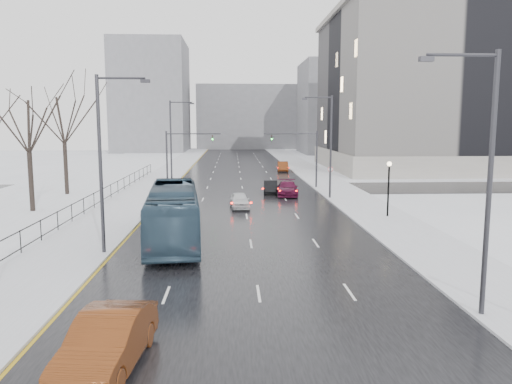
{
  "coord_description": "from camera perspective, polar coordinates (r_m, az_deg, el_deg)",
  "views": [
    {
      "loc": [
        -1.1,
        -7.85,
        7.41
      ],
      "look_at": [
        0.57,
        27.38,
        2.5
      ],
      "focal_mm": 35.0,
      "sensor_mm": 36.0,
      "label": 1
    }
  ],
  "objects": [
    {
      "name": "streetlight_l_near",
      "position": [
        28.79,
        -16.95,
        4.01
      ],
      "size": [
        2.95,
        0.25,
        10.0
      ],
      "color": "#2D2D33",
      "rests_on": "ground"
    },
    {
      "name": "bldg_far_center",
      "position": [
        147.95,
        -0.74,
        8.54
      ],
      "size": [
        30.0,
        18.0,
        18.0
      ],
      "primitive_type": "cube",
      "color": "slate",
      "rests_on": "ground"
    },
    {
      "name": "sidewalk_right",
      "position": [
        69.23,
        6.96,
        1.79
      ],
      "size": [
        5.0,
        150.0,
        0.16
      ],
      "primitive_type": "cube",
      "color": "silver",
      "rests_on": "ground"
    },
    {
      "name": "bldg_far_left",
      "position": [
        134.65,
        -11.84,
        10.56
      ],
      "size": [
        18.0,
        22.0,
        28.0
      ],
      "primitive_type": "cube",
      "color": "slate",
      "rests_on": "ground"
    },
    {
      "name": "streetlight_r_mid",
      "position": [
        48.78,
        8.29,
        5.74
      ],
      "size": [
        2.95,
        0.25,
        10.0
      ],
      "color": "#2D2D33",
      "rests_on": "ground"
    },
    {
      "name": "bldg_far_right",
      "position": [
        126.3,
        10.76,
        9.41
      ],
      "size": [
        24.0,
        20.0,
        22.0
      ],
      "primitive_type": "cube",
      "color": "slate",
      "rests_on": "ground"
    },
    {
      "name": "no_uturn_sign",
      "position": [
        53.11,
        8.49,
        2.32
      ],
      "size": [
        0.6,
        0.06,
        2.7
      ],
      "color": "#2D2D33",
      "rests_on": "sidewalk_right"
    },
    {
      "name": "sedan_center_near",
      "position": [
        43.39,
        -1.88,
        -0.95
      ],
      "size": [
        1.86,
        4.09,
        1.36
      ],
      "primitive_type": "imported",
      "rotation": [
        0.0,
        0.0,
        0.06
      ],
      "color": "silver",
      "rests_on": "road"
    },
    {
      "name": "streetlight_r_near",
      "position": [
        20.19,
        24.64,
        2.12
      ],
      "size": [
        2.95,
        0.25,
        10.0
      ],
      "color": "#2D2D33",
      "rests_on": "ground"
    },
    {
      "name": "tree_park_d",
      "position": [
        45.67,
        -24.13,
        -2.11
      ],
      "size": [
        8.75,
        8.75,
        12.5
      ],
      "primitive_type": null,
      "color": "black",
      "rests_on": "ground"
    },
    {
      "name": "streetlight_l_far",
      "position": [
        60.3,
        -9.49,
        6.11
      ],
      "size": [
        2.95,
        0.25,
        10.0
      ],
      "color": "#2D2D33",
      "rests_on": "ground"
    },
    {
      "name": "sedan_right_distant",
      "position": [
        76.29,
        3.08,
        2.93
      ],
      "size": [
        1.85,
        4.6,
        1.49
      ],
      "primitive_type": "imported",
      "rotation": [
        0.0,
        0.0,
        -0.06
      ],
      "color": "maroon",
      "rests_on": "road"
    },
    {
      "name": "park_strip",
      "position": [
        70.82,
        -18.18,
        1.57
      ],
      "size": [
        14.0,
        150.0,
        0.12
      ],
      "primitive_type": "cube",
      "color": "white",
      "rests_on": "ground"
    },
    {
      "name": "tree_park_e",
      "position": [
        55.1,
        -20.76,
        -0.32
      ],
      "size": [
        9.45,
        9.45,
        13.5
      ],
      "primitive_type": null,
      "color": "black",
      "rests_on": "ground"
    },
    {
      "name": "sedan_left_near",
      "position": [
        16.22,
        -16.61,
        -16.08
      ],
      "size": [
        2.32,
        5.37,
        1.72
      ],
      "primitive_type": "imported",
      "rotation": [
        0.0,
        0.0,
        -0.1
      ],
      "color": "#662E11",
      "rests_on": "road"
    },
    {
      "name": "cross_road",
      "position": [
        56.35,
        -1.57,
        0.38
      ],
      "size": [
        130.0,
        10.0,
        0.04
      ],
      "primitive_type": "cube",
      "color": "black",
      "rests_on": "ground"
    },
    {
      "name": "sidewalk_left",
      "position": [
        68.89,
        -10.54,
        1.68
      ],
      "size": [
        5.0,
        150.0,
        0.16
      ],
      "primitive_type": "cube",
      "color": "silver",
      "rests_on": "ground"
    },
    {
      "name": "sedan_right_near",
      "position": [
        52.35,
        1.67,
        0.56
      ],
      "size": [
        1.69,
        4.13,
        1.33
      ],
      "primitive_type": "imported",
      "rotation": [
        0.0,
        0.0,
        -0.07
      ],
      "color": "black",
      "rests_on": "road"
    },
    {
      "name": "civic_building",
      "position": [
        87.72,
        21.94,
        9.84
      ],
      "size": [
        41.0,
        31.0,
        24.8
      ],
      "color": "gray",
      "rests_on": "ground"
    },
    {
      "name": "sedan_right_far",
      "position": [
        50.99,
        3.62,
        0.44
      ],
      "size": [
        2.49,
        5.25,
        1.48
      ],
      "primitive_type": "imported",
      "rotation": [
        0.0,
        0.0,
        -0.08
      ],
      "color": "#480C28",
      "rests_on": "road"
    },
    {
      "name": "mast_signal_left",
      "position": [
        56.3,
        -9.08,
        4.46
      ],
      "size": [
        6.1,
        0.33,
        6.5
      ],
      "color": "#2D2D33",
      "rests_on": "ground"
    },
    {
      "name": "bus",
      "position": [
        31.39,
        -9.44,
        -2.48
      ],
      "size": [
        4.17,
        12.86,
        3.52
      ],
      "primitive_type": "imported",
      "rotation": [
        0.0,
        0.0,
        0.1
      ],
      "color": "#2C4355",
      "rests_on": "road"
    },
    {
      "name": "mast_signal_right",
      "position": [
        56.58,
        5.88,
        4.53
      ],
      "size": [
        6.1,
        0.33,
        6.5
      ],
      "color": "#2D2D33",
      "rests_on": "ground"
    },
    {
      "name": "lamppost_r_mid",
      "position": [
        39.99,
        14.93,
        1.24
      ],
      "size": [
        0.36,
        0.36,
        4.28
      ],
      "color": "black",
      "rests_on": "sidewalk_right"
    },
    {
      "name": "iron_fence",
      "position": [
        40.21,
        -19.89,
        -1.86
      ],
      "size": [
        0.06,
        70.0,
        1.3
      ],
      "color": "black",
      "rests_on": "sidewalk_left"
    },
    {
      "name": "road",
      "position": [
        68.26,
        -1.77,
        1.7
      ],
      "size": [
        16.0,
        150.0,
        0.04
      ],
      "primitive_type": "cube",
      "color": "black",
      "rests_on": "ground"
    }
  ]
}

